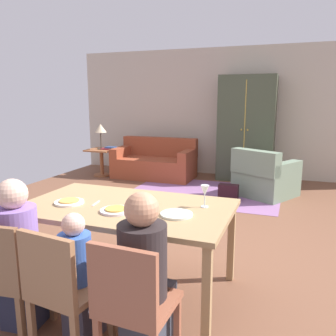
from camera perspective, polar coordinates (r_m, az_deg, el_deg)
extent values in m
cube|color=brown|center=(4.78, 1.83, -8.89)|extent=(6.83, 6.37, 0.02)
cube|color=beige|center=(7.63, 9.69, 8.98)|extent=(6.83, 0.10, 2.70)
cube|color=#A38255|center=(2.96, -6.90, -6.47)|extent=(1.76, 1.04, 0.04)
cube|color=#A38255|center=(3.21, -24.19, -13.25)|extent=(0.06, 0.06, 0.72)
cube|color=#A38255|center=(2.46, 6.39, -20.13)|extent=(0.06, 0.06, 0.72)
cube|color=#A38255|center=(3.86, -14.62, -8.44)|extent=(0.06, 0.06, 0.72)
cube|color=#A38255|center=(3.26, 10.36, -11.99)|extent=(0.06, 0.06, 0.72)
cylinder|color=white|center=(3.10, -15.96, -5.45)|extent=(0.25, 0.25, 0.02)
cylinder|color=gold|center=(3.09, -15.97, -5.18)|extent=(0.17, 0.17, 0.01)
cylinder|color=silver|center=(2.80, -8.60, -6.94)|extent=(0.25, 0.25, 0.02)
cylinder|color=gold|center=(2.79, -8.60, -6.65)|extent=(0.17, 0.17, 0.01)
cylinder|color=white|center=(2.68, 1.42, -7.63)|extent=(0.25, 0.25, 0.02)
cylinder|color=silver|center=(2.90, 6.03, -6.35)|extent=(0.06, 0.06, 0.01)
cylinder|color=silver|center=(2.88, 6.05, -5.44)|extent=(0.01, 0.01, 0.09)
cone|color=silver|center=(2.86, 6.09, -3.71)|extent=(0.07, 0.07, 0.09)
cube|color=silver|center=(3.03, -11.80, -5.71)|extent=(0.04, 0.15, 0.01)
cube|color=silver|center=(2.97, -3.30, -5.85)|extent=(0.04, 0.17, 0.01)
cube|color=brown|center=(2.74, -24.20, -15.89)|extent=(0.47, 0.47, 0.04)
cube|color=brown|center=(2.88, -18.52, -19.16)|extent=(0.04, 0.04, 0.41)
cube|color=brown|center=(3.07, -24.51, -17.61)|extent=(0.04, 0.04, 0.41)
cube|color=brown|center=(2.63, -22.97, -22.65)|extent=(0.04, 0.04, 0.41)
cube|color=#2B2E48|center=(2.93, -22.01, -18.42)|extent=(0.30, 0.37, 0.45)
cylinder|color=#8765B4|center=(2.68, -23.73, -10.64)|extent=(0.30, 0.30, 0.46)
sphere|color=beige|center=(2.58, -24.30, -3.93)|extent=(0.21, 0.21, 0.21)
cube|color=#986743|center=(2.46, -15.65, -18.60)|extent=(0.47, 0.47, 0.04)
cube|color=#986743|center=(2.23, -19.36, -15.37)|extent=(0.42, 0.09, 0.42)
cube|color=#986743|center=(2.59, -9.28, -22.42)|extent=(0.04, 0.04, 0.41)
cube|color=#986743|center=(2.79, -15.66, -20.06)|extent=(0.04, 0.04, 0.41)
cube|color=#986743|center=(2.58, -21.49, -23.25)|extent=(0.04, 0.04, 0.41)
cube|color=#3D3845|center=(2.64, -13.68, -21.41)|extent=(0.21, 0.26, 0.45)
cylinder|color=#375DB8|center=(2.42, -15.03, -14.16)|extent=(0.22, 0.22, 0.33)
sphere|color=beige|center=(2.33, -15.33, -8.95)|extent=(0.15, 0.15, 0.15)
cube|color=#98563D|center=(2.24, -4.81, -21.37)|extent=(0.44, 0.44, 0.04)
cube|color=#98563D|center=(1.98, -7.57, -18.42)|extent=(0.42, 0.06, 0.42)
cube|color=#98563D|center=(2.44, 1.55, -24.63)|extent=(0.04, 0.04, 0.41)
cube|color=#98563D|center=(2.57, -6.60, -22.70)|extent=(0.04, 0.04, 0.41)
cube|color=#373C49|center=(2.46, -3.15, -23.79)|extent=(0.27, 0.35, 0.45)
cylinder|color=#2B2224|center=(2.17, -4.23, -15.00)|extent=(0.30, 0.30, 0.46)
sphere|color=tan|center=(2.04, -4.36, -6.82)|extent=(0.21, 0.21, 0.21)
cube|color=#895C8C|center=(6.21, 6.03, -4.02)|extent=(2.60, 1.80, 0.01)
cube|color=brown|center=(7.30, -2.32, 0.02)|extent=(1.67, 0.84, 0.42)
cube|color=brown|center=(7.55, -1.36, 3.55)|extent=(1.67, 0.20, 0.40)
cube|color=brown|center=(7.56, -7.56, 2.70)|extent=(0.18, 0.84, 0.20)
cube|color=brown|center=(7.00, 3.29, 2.10)|extent=(0.18, 0.84, 0.20)
cube|color=slate|center=(6.19, 15.79, -2.46)|extent=(1.15, 1.15, 0.42)
cube|color=slate|center=(5.83, 14.17, 0.91)|extent=(0.84, 0.58, 0.40)
cube|color=slate|center=(5.96, 18.64, -0.11)|extent=(0.56, 0.82, 0.20)
cube|color=slate|center=(6.31, 13.41, 0.80)|extent=(0.56, 0.82, 0.20)
cube|color=#404734|center=(7.19, 12.80, 6.33)|extent=(1.10, 0.56, 2.10)
cube|color=gold|center=(6.91, 12.48, 6.16)|extent=(0.02, 0.01, 1.89)
sphere|color=gold|center=(6.91, 11.98, 6.18)|extent=(0.04, 0.04, 0.04)
sphere|color=gold|center=(6.89, 12.97, 6.12)|extent=(0.04, 0.04, 0.04)
cube|color=#955834|center=(7.58, -10.94, 2.96)|extent=(0.56, 0.56, 0.03)
cylinder|color=#955834|center=(7.62, -10.86, 0.80)|extent=(0.08, 0.08, 0.55)
cylinder|color=#955834|center=(7.67, -10.78, -1.11)|extent=(0.36, 0.36, 0.03)
cylinder|color=#43382C|center=(7.57, -10.94, 3.15)|extent=(0.16, 0.16, 0.02)
cylinder|color=#43382C|center=(7.55, -10.99, 4.50)|extent=(0.02, 0.02, 0.34)
cone|color=#CCB490|center=(7.52, -11.07, 6.46)|extent=(0.26, 0.26, 0.18)
cube|color=maroon|center=(7.50, -10.03, 3.13)|extent=(0.22, 0.16, 0.03)
cube|color=navy|center=(7.49, -9.39, 3.36)|extent=(0.22, 0.16, 0.03)
cube|color=black|center=(5.80, 9.91, -3.95)|extent=(0.32, 0.16, 0.26)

